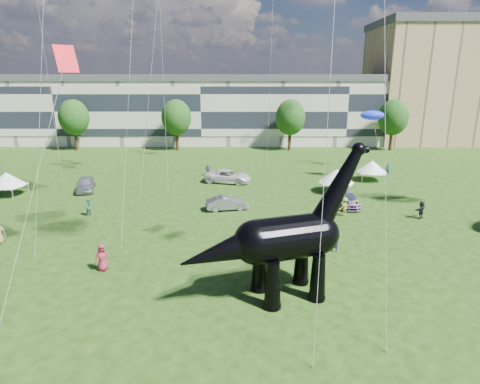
{
  "coord_description": "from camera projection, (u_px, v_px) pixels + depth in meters",
  "views": [
    {
      "loc": [
        -0.6,
        -18.04,
        12.41
      ],
      "look_at": [
        -0.68,
        8.0,
        5.0
      ],
      "focal_mm": 30.0,
      "sensor_mm": 36.0,
      "label": 1
    }
  ],
  "objects": [
    {
      "name": "ground",
      "position": [
        253.0,
        327.0,
        20.75
      ],
      "size": [
        220.0,
        220.0,
        0.0
      ],
      "primitive_type": "plane",
      "color": "#16330C",
      "rests_on": "ground"
    },
    {
      "name": "terrace_row",
      "position": [
        204.0,
        112.0,
        78.76
      ],
      "size": [
        78.0,
        11.0,
        12.0
      ],
      "primitive_type": "cube",
      "color": "beige",
      "rests_on": "ground"
    },
    {
      "name": "apartment_block",
      "position": [
        444.0,
        86.0,
        80.13
      ],
      "size": [
        28.0,
        18.0,
        22.0
      ],
      "primitive_type": "cube",
      "color": "tan",
      "rests_on": "ground"
    },
    {
      "name": "tree_far_left",
      "position": [
        73.0,
        114.0,
        70.09
      ],
      "size": [
        5.2,
        5.2,
        9.44
      ],
      "color": "#382314",
      "rests_on": "ground"
    },
    {
      "name": "tree_mid_left",
      "position": [
        176.0,
        115.0,
        70.04
      ],
      "size": [
        5.2,
        5.2,
        9.44
      ],
      "color": "#382314",
      "rests_on": "ground"
    },
    {
      "name": "tree_mid_right",
      "position": [
        290.0,
        115.0,
        69.98
      ],
      "size": [
        5.2,
        5.2,
        9.44
      ],
      "color": "#382314",
      "rests_on": "ground"
    },
    {
      "name": "tree_far_right",
      "position": [
        393.0,
        115.0,
        69.92
      ],
      "size": [
        5.2,
        5.2,
        9.44
      ],
      "color": "#382314",
      "rests_on": "ground"
    },
    {
      "name": "dinosaur_sculpture",
      "position": [
        281.0,
        241.0,
        22.75
      ],
      "size": [
        11.19,
        5.18,
        9.25
      ],
      "rotation": [
        0.0,
        0.0,
        0.32
      ],
      "color": "black",
      "rests_on": "ground"
    },
    {
      "name": "car_silver",
      "position": [
        85.0,
        184.0,
        45.66
      ],
      "size": [
        3.08,
        5.07,
        1.61
      ],
      "primitive_type": "imported",
      "rotation": [
        0.0,
        0.0,
        0.27
      ],
      "color": "#B7B7BC",
      "rests_on": "ground"
    },
    {
      "name": "car_grey",
      "position": [
        227.0,
        203.0,
        39.05
      ],
      "size": [
        4.3,
        2.21,
        1.35
      ],
      "primitive_type": "imported",
      "rotation": [
        0.0,
        0.0,
        1.77
      ],
      "color": "gray",
      "rests_on": "ground"
    },
    {
      "name": "car_white",
      "position": [
        228.0,
        176.0,
        49.24
      ],
      "size": [
        6.17,
        3.91,
        1.59
      ],
      "primitive_type": "imported",
      "rotation": [
        0.0,
        0.0,
        1.33
      ],
      "color": "silver",
      "rests_on": "ground"
    },
    {
      "name": "car_dark",
      "position": [
        346.0,
        199.0,
        40.35
      ],
      "size": [
        2.31,
        5.05,
        1.43
      ],
      "primitive_type": "imported",
      "rotation": [
        0.0,
        0.0,
        0.06
      ],
      "color": "#595960",
      "rests_on": "ground"
    },
    {
      "name": "gazebo_near",
      "position": [
        336.0,
        176.0,
        44.76
      ],
      "size": [
        4.45,
        4.45,
        2.69
      ],
      "rotation": [
        0.0,
        0.0,
        -0.17
      ],
      "color": "white",
      "rests_on": "ground"
    },
    {
      "name": "gazebo_far",
      "position": [
        372.0,
        167.0,
        50.0
      ],
      "size": [
        4.03,
        4.03,
        2.55
      ],
      "rotation": [
        0.0,
        0.0,
        -0.11
      ],
      "color": "white",
      "rests_on": "ground"
    },
    {
      "name": "gazebo_left",
      "position": [
        7.0,
        179.0,
        43.49
      ],
      "size": [
        4.07,
        4.07,
        2.62
      ],
      "rotation": [
        0.0,
        0.0,
        -0.09
      ],
      "color": "silver",
      "rests_on": "ground"
    },
    {
      "name": "visitors",
      "position": [
        232.0,
        223.0,
        33.22
      ],
      "size": [
        47.36,
        44.02,
        1.9
      ],
      "color": "olive",
      "rests_on": "ground"
    }
  ]
}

